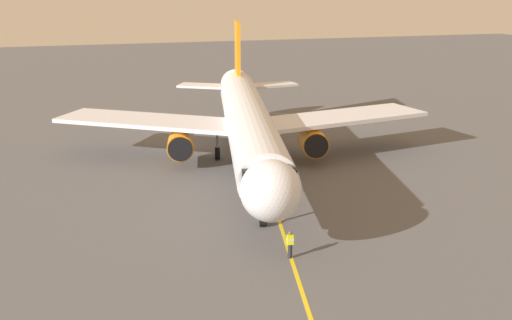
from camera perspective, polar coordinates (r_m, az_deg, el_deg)
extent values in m
plane|color=#565659|center=(57.40, -1.33, 0.12)|extent=(220.00, 220.00, 0.00)
cube|color=yellow|center=(49.17, 1.17, -2.64)|extent=(8.13, 39.26, 0.01)
cylinder|color=silver|center=(53.61, -0.72, 3.50)|extent=(10.43, 34.08, 3.80)
ellipsoid|color=silver|center=(36.14, 1.36, -2.80)|extent=(4.33, 4.63, 3.61)
cone|color=silver|center=(71.75, -1.80, 6.71)|extent=(3.94, 3.62, 3.42)
cube|color=black|center=(37.29, 1.14, -1.30)|extent=(3.48, 2.21, 0.90)
cube|color=silver|center=(58.55, 7.38, 3.84)|extent=(17.72, 8.25, 0.36)
cylinder|color=orange|center=(55.77, 5.17, 1.71)|extent=(2.93, 3.79, 2.30)
cylinder|color=black|center=(54.10, 5.48, 1.25)|extent=(2.10, 0.61, 2.10)
cube|color=silver|center=(57.45, -9.52, 3.52)|extent=(17.10, 13.72, 0.36)
cylinder|color=orange|center=(54.99, -6.83, 1.45)|extent=(2.93, 3.79, 2.30)
cylinder|color=black|center=(53.30, -6.89, 0.98)|extent=(2.10, 0.61, 2.10)
cube|color=orange|center=(68.25, -1.69, 9.45)|extent=(1.30, 4.78, 7.20)
cube|color=silver|center=(68.65, 1.04, 6.80)|extent=(6.63, 3.12, 0.24)
cube|color=silver|center=(68.30, -4.35, 6.71)|extent=(6.75, 5.23, 0.24)
cylinder|color=slate|center=(41.34, 0.64, -3.80)|extent=(0.24, 0.24, 2.77)
cylinder|color=black|center=(41.83, 0.64, -5.58)|extent=(0.58, 0.78, 0.70)
cylinder|color=slate|center=(57.25, 1.67, 2.08)|extent=(0.24, 0.24, 2.77)
cylinder|color=black|center=(57.61, 1.66, 0.75)|extent=(0.66, 1.17, 1.10)
cylinder|color=slate|center=(56.91, -3.55, 1.97)|extent=(0.24, 0.24, 2.77)
cylinder|color=black|center=(57.27, -3.52, 0.63)|extent=(0.66, 1.17, 1.10)
cylinder|color=#23232D|center=(37.29, 3.10, -8.25)|extent=(0.26, 0.26, 0.88)
cube|color=#D8EA19|center=(36.99, 3.11, -7.21)|extent=(0.40, 0.28, 0.60)
cube|color=silver|center=(36.99, 3.11, -7.21)|extent=(0.43, 0.29, 0.10)
sphere|color=brown|center=(36.83, 3.12, -6.61)|extent=(0.22, 0.22, 0.22)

